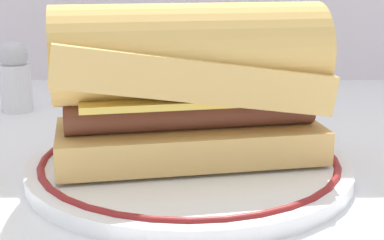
{
  "coord_description": "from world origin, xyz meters",
  "views": [
    {
      "loc": [
        0.01,
        -0.41,
        0.17
      ],
      "look_at": [
        0.01,
        0.03,
        0.04
      ],
      "focal_mm": 53.99,
      "sensor_mm": 36.0,
      "label": 1
    }
  ],
  "objects_px": {
    "plate": "(192,164)",
    "salt_shaker": "(19,77)",
    "butter_knife": "(233,102)",
    "sausage_sandwich": "(192,80)"
  },
  "relations": [
    {
      "from": "plate",
      "to": "sausage_sandwich",
      "type": "relative_size",
      "value": 1.17
    },
    {
      "from": "sausage_sandwich",
      "to": "salt_shaker",
      "type": "relative_size",
      "value": 2.78
    },
    {
      "from": "salt_shaker",
      "to": "butter_knife",
      "type": "height_order",
      "value": "salt_shaker"
    },
    {
      "from": "plate",
      "to": "butter_knife",
      "type": "relative_size",
      "value": 2.34
    },
    {
      "from": "sausage_sandwich",
      "to": "salt_shaker",
      "type": "bearing_deg",
      "value": 123.31
    },
    {
      "from": "salt_shaker",
      "to": "sausage_sandwich",
      "type": "bearing_deg",
      "value": -45.96
    },
    {
      "from": "plate",
      "to": "sausage_sandwich",
      "type": "distance_m",
      "value": 0.07
    },
    {
      "from": "plate",
      "to": "butter_knife",
      "type": "xyz_separation_m",
      "value": [
        0.05,
        0.23,
        -0.0
      ]
    },
    {
      "from": "salt_shaker",
      "to": "butter_knife",
      "type": "xyz_separation_m",
      "value": [
        0.25,
        0.02,
        -0.03
      ]
    },
    {
      "from": "plate",
      "to": "salt_shaker",
      "type": "height_order",
      "value": "salt_shaker"
    }
  ]
}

